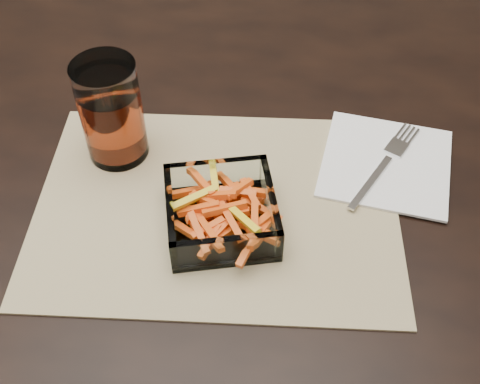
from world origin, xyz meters
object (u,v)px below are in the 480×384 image
dining_table (138,185)px  tumbler (112,115)px  fork (386,162)px  glass_bowl (221,214)px

dining_table → tumbler: size_ratio=11.37×
dining_table → tumbler: (-0.01, -0.02, 0.16)m
fork → dining_table: bearing=-152.8°
glass_bowl → tumbler: tumbler is taller
glass_bowl → fork: glass_bowl is taller
glass_bowl → dining_table: bearing=140.2°
dining_table → fork: bearing=1.0°
tumbler → glass_bowl: bearing=-33.2°
glass_bowl → tumbler: bearing=146.8°
tumbler → fork: (0.36, 0.03, -0.06)m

